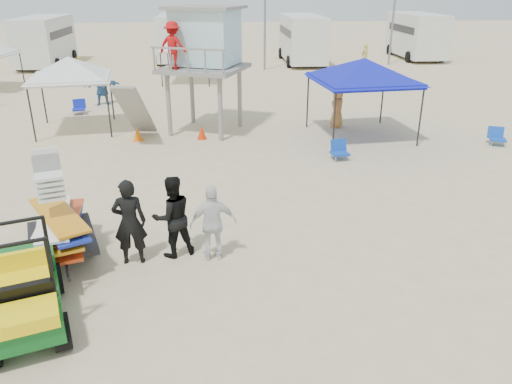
{
  "coord_description": "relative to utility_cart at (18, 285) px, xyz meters",
  "views": [
    {
      "loc": [
        -0.29,
        -6.81,
        5.46
      ],
      "look_at": [
        0.5,
        3.0,
        1.3
      ],
      "focal_mm": 35.0,
      "sensor_mm": 36.0,
      "label": 1
    }
  ],
  "objects": [
    {
      "name": "ground",
      "position": [
        3.65,
        -0.47,
        -0.83
      ],
      "size": [
        140.0,
        140.0,
        0.0
      ],
      "primitive_type": "plane",
      "color": "beige",
      "rests_on": "ground"
    },
    {
      "name": "utility_cart",
      "position": [
        0.0,
        0.0,
        0.0
      ],
      "size": [
        1.87,
        2.59,
        1.78
      ],
      "color": "#0D531B",
      "rests_on": "ground"
    },
    {
      "name": "surf_trailer",
      "position": [
        0.0,
        2.33,
        0.04
      ],
      "size": [
        1.86,
        2.55,
        2.13
      ],
      "color": "black",
      "rests_on": "ground"
    },
    {
      "name": "man_left",
      "position": [
        1.52,
        2.03,
        0.1
      ],
      "size": [
        0.71,
        0.49,
        1.86
      ],
      "primitive_type": "imported",
      "rotation": [
        0.0,
        0.0,
        3.22
      ],
      "color": "black",
      "rests_on": "ground"
    },
    {
      "name": "man_mid",
      "position": [
        2.37,
        2.28,
        0.07
      ],
      "size": [
        1.07,
        0.97,
        1.8
      ],
      "primitive_type": "imported",
      "rotation": [
        0.0,
        0.0,
        3.53
      ],
      "color": "black",
      "rests_on": "ground"
    },
    {
      "name": "man_right",
      "position": [
        3.22,
        2.03,
        0.01
      ],
      "size": [
        1.03,
        0.55,
        1.67
      ],
      "primitive_type": "imported",
      "rotation": [
        0.0,
        0.0,
        3.29
      ],
      "color": "silver",
      "rests_on": "ground"
    },
    {
      "name": "lifeguard_tower",
      "position": [
        2.85,
        12.07,
        2.55
      ],
      "size": [
        3.71,
        3.71,
        4.54
      ],
      "color": "gray",
      "rests_on": "ground"
    },
    {
      "name": "canopy_blue",
      "position": [
        8.75,
        10.78,
        1.94
      ],
      "size": [
        3.7,
        3.7,
        3.32
      ],
      "color": "black",
      "rests_on": "ground"
    },
    {
      "name": "canopy_white_a",
      "position": [
        -2.18,
        12.52,
        1.87
      ],
      "size": [
        3.24,
        3.24,
        3.25
      ],
      "color": "black",
      "rests_on": "ground"
    },
    {
      "name": "canopy_white_c",
      "position": [
        1.77,
        22.41,
        1.74
      ],
      "size": [
        2.96,
        2.96,
        3.12
      ],
      "color": "black",
      "rests_on": "ground"
    },
    {
      "name": "umbrella_b",
      "position": [
        -4.09,
        21.51,
        0.02
      ],
      "size": [
        2.48,
        2.5,
        1.69
      ],
      "primitive_type": "imported",
      "rotation": [
        0.0,
        0.0,
        0.45
      ],
      "color": "gold",
      "rests_on": "ground"
    },
    {
      "name": "cone_near",
      "position": [
        2.78,
        10.88,
        -0.58
      ],
      "size": [
        0.34,
        0.34,
        0.5
      ],
      "primitive_type": "cone",
      "color": "red",
      "rests_on": "ground"
    },
    {
      "name": "cone_far",
      "position": [
        0.41,
        10.86,
        -0.58
      ],
      "size": [
        0.34,
        0.34,
        0.5
      ],
      "primitive_type": "cone",
      "color": "orange",
      "rests_on": "ground"
    },
    {
      "name": "beach_chair_a",
      "position": [
        -2.75,
        15.21,
        -0.52
      ],
      "size": [
        0.66,
        0.71,
        0.64
      ],
      "color": "#1022B6",
      "rests_on": "ground"
    },
    {
      "name": "beach_chair_b",
      "position": [
        7.38,
        8.23,
        -0.52
      ],
      "size": [
        0.62,
        0.66,
        0.64
      ],
      "color": "#103EAF",
      "rests_on": "ground"
    },
    {
      "name": "beach_chair_c",
      "position": [
        13.42,
        9.32,
        -0.52
      ],
      "size": [
        0.68,
        0.75,
        0.64
      ],
      "color": "#1044B2",
      "rests_on": "ground"
    },
    {
      "name": "rv_far_left",
      "position": [
        -8.35,
        29.52,
        0.97
      ],
      "size": [
        2.64,
        6.8,
        3.25
      ],
      "color": "silver",
      "rests_on": "ground"
    },
    {
      "name": "rv_mid_left",
      "position": [
        0.65,
        31.02,
        0.97
      ],
      "size": [
        2.65,
        6.5,
        3.25
      ],
      "color": "silver",
      "rests_on": "ground"
    },
    {
      "name": "rv_mid_right",
      "position": [
        9.65,
        29.52,
        0.97
      ],
      "size": [
        2.64,
        7.0,
        3.25
      ],
      "color": "silver",
      "rests_on": "ground"
    },
    {
      "name": "rv_far_right",
      "position": [
        18.65,
        31.02,
        0.97
      ],
      "size": [
        2.64,
        6.6,
        3.25
      ],
      "color": "silver",
      "rests_on": "ground"
    },
    {
      "name": "light_pole_left",
      "position": [
        6.65,
        26.53,
        3.17
      ],
      "size": [
        0.14,
        0.14,
        8.0
      ],
      "primitive_type": "cylinder",
      "color": "slate",
      "rests_on": "ground"
    },
    {
      "name": "light_pole_right",
      "position": [
        15.65,
        28.03,
        3.17
      ],
      "size": [
        0.14,
        0.14,
        8.0
      ],
      "primitive_type": "cylinder",
      "color": "slate",
      "rests_on": "ground"
    },
    {
      "name": "distant_beachgoers",
      "position": [
        2.81,
        17.15,
        0.03
      ],
      "size": [
        16.66,
        15.02,
        1.78
      ],
      "color": "#326198",
      "rests_on": "ground"
    }
  ]
}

